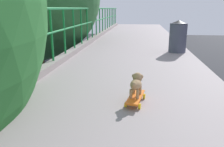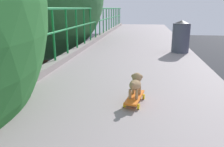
{
  "view_description": "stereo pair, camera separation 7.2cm",
  "coord_description": "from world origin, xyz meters",
  "px_view_note": "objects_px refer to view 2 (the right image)",
  "views": [
    {
      "loc": [
        1.52,
        -2.08,
        6.68
      ],
      "look_at": [
        1.13,
        1.08,
        5.77
      ],
      "focal_mm": 36.93,
      "sensor_mm": 36.0,
      "label": 1
    },
    {
      "loc": [
        1.59,
        -2.07,
        6.68
      ],
      "look_at": [
        1.13,
        1.08,
        5.77
      ],
      "focal_mm": 36.93,
      "sensor_mm": 36.0,
      "label": 2
    }
  ],
  "objects_px": {
    "city_bus": "(43,60)",
    "litter_bin": "(181,36)",
    "small_dog": "(136,83)",
    "toy_skateboard": "(135,98)"
  },
  "relations": [
    {
      "from": "city_bus",
      "to": "litter_bin",
      "type": "relative_size",
      "value": 13.94
    },
    {
      "from": "city_bus",
      "to": "toy_skateboard",
      "type": "distance_m",
      "value": 20.22
    },
    {
      "from": "toy_skateboard",
      "to": "litter_bin",
      "type": "xyz_separation_m",
      "value": [
        1.05,
        3.7,
        0.37
      ]
    },
    {
      "from": "small_dog",
      "to": "litter_bin",
      "type": "relative_size",
      "value": 0.4
    },
    {
      "from": "city_bus",
      "to": "litter_bin",
      "type": "bearing_deg",
      "value": -52.69
    },
    {
      "from": "small_dog",
      "to": "litter_bin",
      "type": "xyz_separation_m",
      "value": [
        1.04,
        3.66,
        0.18
      ]
    },
    {
      "from": "litter_bin",
      "to": "toy_skateboard",
      "type": "bearing_deg",
      "value": -105.82
    },
    {
      "from": "toy_skateboard",
      "to": "small_dog",
      "type": "height_order",
      "value": "small_dog"
    },
    {
      "from": "city_bus",
      "to": "small_dog",
      "type": "bearing_deg",
      "value": -61.53
    },
    {
      "from": "small_dog",
      "to": "city_bus",
      "type": "bearing_deg",
      "value": 118.47
    }
  ]
}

